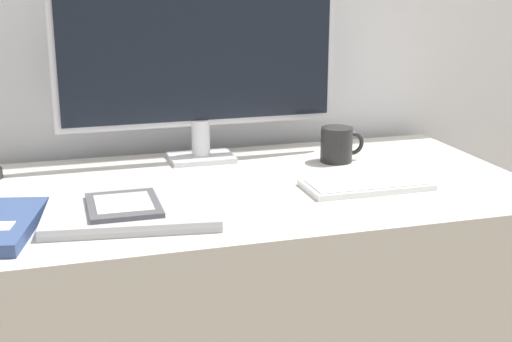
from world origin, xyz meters
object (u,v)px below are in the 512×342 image
monitor (199,58)px  keyboard (366,185)px  coffee_mug (338,145)px  laptop (132,209)px  ereader (124,205)px

monitor → keyboard: bearing=-48.4°
keyboard → coffee_mug: 0.22m
laptop → coffee_mug: size_ratio=3.20×
laptop → ereader: size_ratio=2.19×
ereader → coffee_mug: 0.59m
keyboard → laptop: laptop is taller
monitor → ereader: bearing=-121.5°
keyboard → coffee_mug: bearing=83.8°
laptop → ereader: ereader is taller
monitor → ereader: 0.48m
monitor → coffee_mug: 0.38m
keyboard → ereader: (-0.51, -0.05, 0.02)m
keyboard → laptop: (-0.49, -0.03, 0.00)m
ereader → coffee_mug: size_ratio=1.46×
monitor → keyboard: size_ratio=2.52×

